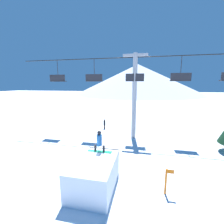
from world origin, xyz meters
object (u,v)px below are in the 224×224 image
at_px(snow_ramp, 94,174).
at_px(distant_skier, 104,124).
at_px(snowboarder, 99,142).
at_px(trail_marker, 166,181).

distance_m(snow_ramp, distant_skier, 11.13).
xyz_separation_m(snow_ramp, snowboarder, (-0.02, 1.08, 1.45)).
distance_m(snowboarder, trail_marker, 4.15).
relative_size(trail_marker, distant_skier, 1.15).
xyz_separation_m(trail_marker, distant_skier, (-6.09, 10.60, -0.09)).
bearing_deg(snow_ramp, snowboarder, 91.05).
relative_size(snow_ramp, snowboarder, 2.14).
bearing_deg(distant_skier, trail_marker, -60.10).
xyz_separation_m(snow_ramp, distant_skier, (-2.33, 10.89, -0.14)).
height_order(snow_ramp, distant_skier, snow_ramp).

